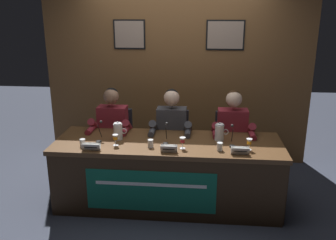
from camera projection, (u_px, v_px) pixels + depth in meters
name	position (u px, v px, depth m)	size (l,w,h in m)	color
ground_plane	(168.00, 201.00, 4.29)	(12.00, 12.00, 0.00)	#383D4C
wall_back_panelled	(177.00, 72.00, 5.17)	(3.72, 0.14, 2.60)	brown
conference_table	(167.00, 166.00, 4.04)	(2.52, 0.84, 0.75)	brown
chair_left	(116.00, 145.00, 4.80)	(0.44, 0.44, 0.91)	black
panelist_left	(112.00, 130.00, 4.52)	(0.51, 0.48, 1.24)	black
nameplate_left	(91.00, 147.00, 3.80)	(0.19, 0.06, 0.08)	white
juice_glass_left	(115.00, 138.00, 3.92)	(0.06, 0.06, 0.12)	white
water_cup_left	(83.00, 143.00, 3.90)	(0.06, 0.06, 0.08)	silver
microphone_left	(99.00, 135.00, 4.05)	(0.06, 0.17, 0.22)	black
chair_center	(172.00, 147.00, 4.73)	(0.44, 0.44, 0.91)	black
panelist_center	(171.00, 132.00, 4.46)	(0.51, 0.48, 1.24)	black
nameplate_center	(169.00, 149.00, 3.75)	(0.17, 0.06, 0.08)	white
juice_glass_center	(183.00, 141.00, 3.84)	(0.06, 0.06, 0.12)	white
water_cup_center	(151.00, 144.00, 3.89)	(0.06, 0.06, 0.08)	silver
microphone_center	(166.00, 137.00, 3.99)	(0.06, 0.17, 0.22)	black
chair_right	(230.00, 149.00, 4.66)	(0.44, 0.44, 0.91)	black
panelist_right	(232.00, 134.00, 4.39)	(0.51, 0.48, 1.24)	black
nameplate_right	(240.00, 151.00, 3.70)	(0.19, 0.06, 0.08)	white
juice_glass_right	(249.00, 142.00, 3.80)	(0.06, 0.06, 0.12)	white
water_cup_right	(220.00, 147.00, 3.80)	(0.06, 0.06, 0.08)	silver
microphone_right	(232.00, 139.00, 3.92)	(0.06, 0.17, 0.22)	black
water_pitcher_left_side	(118.00, 131.00, 4.11)	(0.15, 0.10, 0.21)	silver
water_pitcher_right_side	(220.00, 132.00, 4.08)	(0.15, 0.10, 0.21)	silver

